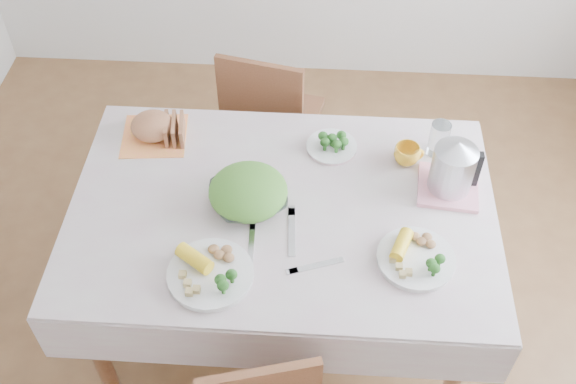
# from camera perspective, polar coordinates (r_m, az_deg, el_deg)

# --- Properties ---
(floor) EXTENTS (3.60, 3.60, 0.00)m
(floor) POSITION_cam_1_polar(r_m,az_deg,el_deg) (2.99, -0.41, -10.91)
(floor) COLOR brown
(floor) RESTS_ON ground
(dining_table) EXTENTS (1.40, 0.90, 0.75)m
(dining_table) POSITION_cam_1_polar(r_m,az_deg,el_deg) (2.67, -0.46, -6.73)
(dining_table) COLOR brown
(dining_table) RESTS_ON floor
(tablecloth) EXTENTS (1.50, 1.00, 0.01)m
(tablecloth) POSITION_cam_1_polar(r_m,az_deg,el_deg) (2.37, -0.51, -1.37)
(tablecloth) COLOR beige
(tablecloth) RESTS_ON dining_table
(chair_far) EXTENTS (0.48, 0.48, 0.88)m
(chair_far) POSITION_cam_1_polar(r_m,az_deg,el_deg) (3.18, -1.24, 6.71)
(chair_far) COLOR brown
(chair_far) RESTS_ON floor
(salad_bowl) EXTENTS (0.34, 0.34, 0.06)m
(salad_bowl) POSITION_cam_1_polar(r_m,az_deg,el_deg) (2.36, -3.36, -0.49)
(salad_bowl) COLOR white
(salad_bowl) RESTS_ON tablecloth
(dinner_plate_left) EXTENTS (0.39, 0.39, 0.02)m
(dinner_plate_left) POSITION_cam_1_polar(r_m,az_deg,el_deg) (2.19, -6.57, -6.95)
(dinner_plate_left) COLOR white
(dinner_plate_left) RESTS_ON tablecloth
(dinner_plate_right) EXTENTS (0.37, 0.37, 0.02)m
(dinner_plate_right) POSITION_cam_1_polar(r_m,az_deg,el_deg) (2.25, 10.76, -5.59)
(dinner_plate_right) COLOR white
(dinner_plate_right) RESTS_ON tablecloth
(broccoli_plate) EXTENTS (0.26, 0.26, 0.02)m
(broccoli_plate) POSITION_cam_1_polar(r_m,az_deg,el_deg) (2.57, 3.71, 3.85)
(broccoli_plate) COLOR beige
(broccoli_plate) RESTS_ON tablecloth
(napkin) EXTENTS (0.27, 0.27, 0.00)m
(napkin) POSITION_cam_1_polar(r_m,az_deg,el_deg) (2.67, -11.24, 4.69)
(napkin) COLOR #FF944A
(napkin) RESTS_ON tablecloth
(bread_loaf) EXTENTS (0.18, 0.17, 0.10)m
(bread_loaf) POSITION_cam_1_polar(r_m,az_deg,el_deg) (2.63, -11.42, 5.57)
(bread_loaf) COLOR brown
(bread_loaf) RESTS_ON napkin
(yellow_mug) EXTENTS (0.13, 0.13, 0.08)m
(yellow_mug) POSITION_cam_1_polar(r_m,az_deg,el_deg) (2.53, 10.03, 3.15)
(yellow_mug) COLOR yellow
(yellow_mug) RESTS_ON tablecloth
(glass_tumbler) EXTENTS (0.09, 0.09, 0.14)m
(glass_tumbler) POSITION_cam_1_polar(r_m,az_deg,el_deg) (2.57, 12.63, 4.32)
(glass_tumbler) COLOR white
(glass_tumbler) RESTS_ON tablecloth
(pink_tray) EXTENTS (0.23, 0.23, 0.02)m
(pink_tray) POSITION_cam_1_polar(r_m,az_deg,el_deg) (2.49, 13.37, 0.40)
(pink_tray) COLOR pink
(pink_tray) RESTS_ON tablecloth
(electric_kettle) EXTENTS (0.17, 0.17, 0.21)m
(electric_kettle) POSITION_cam_1_polar(r_m,az_deg,el_deg) (2.41, 13.83, 2.22)
(electric_kettle) COLOR #B2B5BA
(electric_kettle) RESTS_ON pink_tray
(fork_left) EXTENTS (0.03, 0.17, 0.00)m
(fork_left) POSITION_cam_1_polar(r_m,az_deg,el_deg) (2.27, -3.11, -4.34)
(fork_left) COLOR silver
(fork_left) RESTS_ON tablecloth
(fork_right) EXTENTS (0.04, 0.21, 0.00)m
(fork_right) POSITION_cam_1_polar(r_m,az_deg,el_deg) (2.29, 0.32, -3.40)
(fork_right) COLOR silver
(fork_right) RESTS_ON tablecloth
(knife) EXTENTS (0.18, 0.08, 0.00)m
(knife) POSITION_cam_1_polar(r_m,az_deg,el_deg) (2.21, 2.41, -6.24)
(knife) COLOR silver
(knife) RESTS_ON tablecloth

